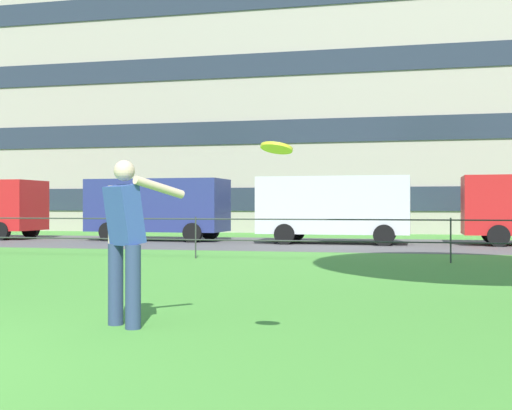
{
  "coord_description": "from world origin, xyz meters",
  "views": [
    {
      "loc": [
        4.74,
        -3.62,
        1.25
      ],
      "look_at": [
        2.43,
        6.87,
        1.28
      ],
      "focal_mm": 45.07,
      "sensor_mm": 36.0,
      "label": 1
    }
  ],
  "objects_px": {
    "person_thrower": "(125,237)",
    "apartment_building_background": "(276,111)",
    "panel_van_far_right": "(158,206)",
    "panel_van_center": "(334,206)",
    "frisbee": "(277,148)"
  },
  "relations": [
    {
      "from": "person_thrower",
      "to": "apartment_building_background",
      "type": "xyz_separation_m",
      "value": [
        -3.78,
        28.71,
        5.62
      ]
    },
    {
      "from": "panel_van_far_right",
      "to": "panel_van_center",
      "type": "bearing_deg",
      "value": -4.83
    },
    {
      "from": "panel_van_far_right",
      "to": "person_thrower",
      "type": "bearing_deg",
      "value": -70.05
    },
    {
      "from": "person_thrower",
      "to": "panel_van_far_right",
      "type": "relative_size",
      "value": 0.34
    },
    {
      "from": "panel_van_center",
      "to": "apartment_building_background",
      "type": "height_order",
      "value": "apartment_building_background"
    },
    {
      "from": "panel_van_far_right",
      "to": "panel_van_center",
      "type": "distance_m",
      "value": 6.51
    },
    {
      "from": "person_thrower",
      "to": "apartment_building_background",
      "type": "distance_m",
      "value": 29.5
    },
    {
      "from": "frisbee",
      "to": "panel_van_center",
      "type": "relative_size",
      "value": 0.07
    },
    {
      "from": "panel_van_center",
      "to": "apartment_building_background",
      "type": "relative_size",
      "value": 0.13
    },
    {
      "from": "panel_van_far_right",
      "to": "panel_van_center",
      "type": "xyz_separation_m",
      "value": [
        6.49,
        -0.55,
        0.0
      ]
    },
    {
      "from": "frisbee",
      "to": "apartment_building_background",
      "type": "distance_m",
      "value": 30.63
    },
    {
      "from": "panel_van_center",
      "to": "apartment_building_background",
      "type": "bearing_deg",
      "value": 108.61
    },
    {
      "from": "panel_van_center",
      "to": "panel_van_far_right",
      "type": "bearing_deg",
      "value": 175.17
    },
    {
      "from": "person_thrower",
      "to": "panel_van_far_right",
      "type": "distance_m",
      "value": 16.97
    },
    {
      "from": "frisbee",
      "to": "apartment_building_background",
      "type": "height_order",
      "value": "apartment_building_background"
    }
  ]
}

